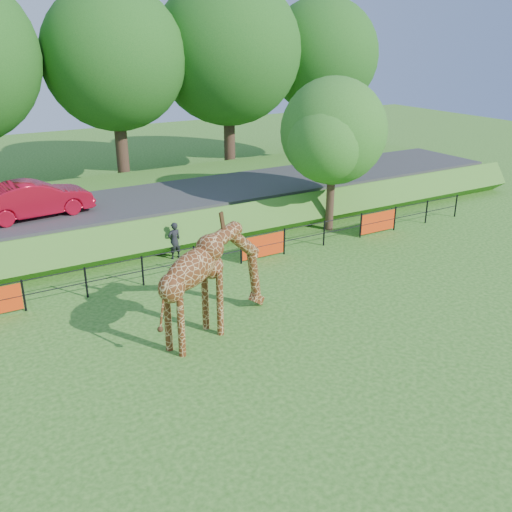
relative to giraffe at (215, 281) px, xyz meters
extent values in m
plane|color=#275F17|center=(1.25, -3.74, -1.61)|extent=(90.00, 90.00, 0.00)
cube|color=#275F17|center=(1.25, 11.76, -0.96)|extent=(40.00, 9.00, 1.30)
cube|color=#2D2D30|center=(1.25, 10.26, -0.25)|extent=(40.00, 5.00, 0.12)
imported|color=red|center=(-3.14, 9.91, 0.55)|extent=(4.64, 2.05, 1.48)
imported|color=black|center=(1.25, 6.10, -0.87)|extent=(0.58, 0.42, 1.50)
cylinder|color=#372418|center=(8.75, 5.86, -0.01)|extent=(0.36, 0.36, 3.20)
sphere|color=#2B651C|center=(8.75, 5.86, 2.85)|extent=(4.60, 4.60, 4.60)
sphere|color=#2B651C|center=(9.90, 6.55, 2.39)|extent=(3.45, 3.45, 3.45)
sphere|color=#2B651C|center=(7.83, 5.17, 2.51)|extent=(3.22, 3.22, 3.22)
cylinder|color=#372418|center=(3.25, 18.26, 0.89)|extent=(0.70, 0.70, 5.00)
sphere|color=#134713|center=(3.25, 18.26, 5.53)|extent=(7.80, 7.80, 7.80)
cylinder|color=#372418|center=(10.25, 18.26, 0.89)|extent=(0.70, 0.70, 5.00)
sphere|color=#134713|center=(10.25, 18.26, 5.81)|extent=(8.80, 8.80, 8.80)
cylinder|color=#372418|center=(17.25, 18.26, 0.89)|extent=(0.70, 0.70, 5.00)
sphere|color=#134713|center=(17.25, 18.26, 5.42)|extent=(7.40, 7.40, 7.40)
camera|label=1|loc=(-6.76, -13.79, 6.78)|focal=40.00mm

